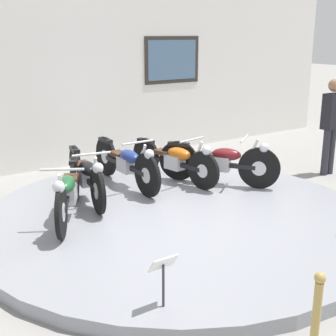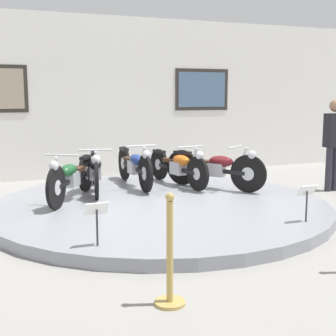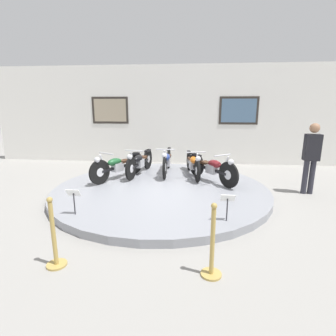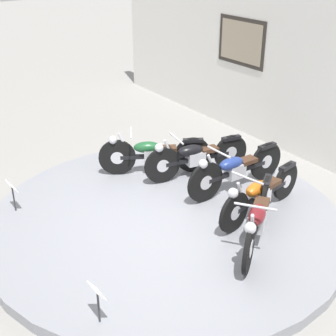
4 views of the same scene
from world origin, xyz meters
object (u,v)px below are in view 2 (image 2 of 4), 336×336
(motorcycle_blue, at_px, (135,165))
(motorcycle_orange, at_px, (178,166))
(motorcycle_green, at_px, (71,176))
(stanchion_post_left_of_entry, at_px, (170,268))
(info_placard_front_left, at_px, (97,214))
(visitor_standing, at_px, (334,139))
(motorcycle_black, at_px, (95,170))
(info_placard_front_centre, at_px, (307,195))
(motorcycle_maroon, at_px, (216,167))

(motorcycle_blue, xyz_separation_m, motorcycle_orange, (0.80, -0.22, -0.02))
(motorcycle_green, distance_m, motorcycle_blue, 1.52)
(motorcycle_green, relative_size, motorcycle_orange, 0.91)
(motorcycle_green, relative_size, stanchion_post_left_of_entry, 1.73)
(motorcycle_green, height_order, motorcycle_orange, motorcycle_green)
(info_placard_front_left, xyz_separation_m, visitor_standing, (5.13, 2.20, 0.49))
(motorcycle_black, bearing_deg, info_placard_front_centre, -53.74)
(motorcycle_blue, bearing_deg, motorcycle_orange, -15.22)
(motorcycle_green, bearing_deg, info_placard_front_centre, -42.13)
(info_placard_front_left, bearing_deg, motorcycle_orange, 53.71)
(motorcycle_green, bearing_deg, info_placard_front_left, -92.76)
(motorcycle_blue, xyz_separation_m, stanchion_post_left_of_entry, (-1.08, -4.63, -0.22))
(motorcycle_green, distance_m, motorcycle_maroon, 2.62)
(motorcycle_black, distance_m, motorcycle_blue, 0.83)
(motorcycle_maroon, bearing_deg, motorcycle_orange, 132.90)
(motorcycle_black, bearing_deg, motorcycle_orange, -0.07)
(motorcycle_blue, bearing_deg, visitor_standing, -15.87)
(visitor_standing, bearing_deg, stanchion_post_left_of_entry, -143.17)
(motorcycle_black, distance_m, info_placard_front_left, 3.10)
(motorcycle_blue, relative_size, info_placard_front_centre, 3.96)
(motorcycle_orange, xyz_separation_m, stanchion_post_left_of_entry, (-1.88, -4.41, -0.19))
(motorcycle_green, xyz_separation_m, motorcycle_maroon, (2.62, 0.00, 0.00))
(motorcycle_maroon, xyz_separation_m, visitor_standing, (2.39, -0.28, 0.46))
(visitor_standing, relative_size, stanchion_post_left_of_entry, 1.73)
(motorcycle_green, bearing_deg, motorcycle_black, 47.50)
(motorcycle_black, height_order, motorcycle_maroon, motorcycle_maroon)
(motorcycle_maroon, height_order, stanchion_post_left_of_entry, stanchion_post_left_of_entry)
(motorcycle_orange, relative_size, motorcycle_maroon, 1.17)
(motorcycle_green, xyz_separation_m, info_placard_front_left, (-0.12, -2.48, -0.03))
(motorcycle_orange, xyz_separation_m, info_placard_front_centre, (0.63, -3.04, -0.01))
(motorcycle_black, xyz_separation_m, motorcycle_blue, (0.80, 0.22, 0.01))
(motorcycle_orange, distance_m, stanchion_post_left_of_entry, 4.80)
(motorcycle_black, relative_size, info_placard_front_centre, 3.86)
(motorcycle_blue, bearing_deg, stanchion_post_left_of_entry, -103.11)
(info_placard_front_centre, bearing_deg, motorcycle_blue, 113.72)
(motorcycle_orange, relative_size, info_placard_front_left, 3.80)
(motorcycle_orange, bearing_deg, stanchion_post_left_of_entry, -113.04)
(motorcycle_orange, relative_size, visitor_standing, 1.09)
(motorcycle_green, bearing_deg, motorcycle_blue, 30.57)
(visitor_standing, distance_m, stanchion_post_left_of_entry, 6.01)
(motorcycle_maroon, bearing_deg, stanchion_post_left_of_entry, -121.79)
(info_placard_front_centre, height_order, visitor_standing, visitor_standing)
(info_placard_front_left, bearing_deg, motorcycle_blue, 66.27)
(motorcycle_blue, xyz_separation_m, motorcycle_maroon, (1.31, -0.77, -0.00))
(motorcycle_black, bearing_deg, info_placard_front_left, -101.74)
(motorcycle_black, distance_m, stanchion_post_left_of_entry, 4.43)
(motorcycle_blue, bearing_deg, motorcycle_black, -164.91)
(motorcycle_blue, distance_m, info_placard_front_left, 3.55)
(motorcycle_maroon, distance_m, visitor_standing, 2.45)
(visitor_standing, bearing_deg, motorcycle_orange, 163.95)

